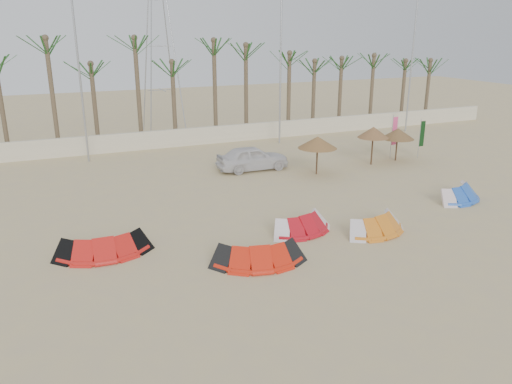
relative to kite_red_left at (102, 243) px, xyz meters
name	(u,v)px	position (x,y,z in m)	size (l,w,h in m)	color
ground	(323,275)	(6.95, -5.03, -0.42)	(120.00, 120.00, 0.00)	tan
boundary_wall	(170,138)	(6.95, 16.97, 0.23)	(60.00, 0.30, 1.30)	beige
palm_line	(170,56)	(7.61, 18.47, 6.02)	(52.00, 4.00, 7.70)	brown
lamp_b	(80,72)	(0.98, 14.97, 5.35)	(1.25, 0.14, 11.00)	#A5A8AD
lamp_c	(281,66)	(14.98, 14.97, 5.35)	(1.25, 0.14, 11.00)	#A5A8AD
lamp_d	(412,62)	(26.98, 14.97, 5.35)	(1.25, 0.14, 11.00)	#A5A8AD
pylon	(165,131)	(7.95, 22.97, -0.42)	(3.00, 3.00, 14.00)	#A5A8AD
kite_red_left	(102,243)	(0.00, 0.00, 0.00)	(3.61, 1.64, 0.90)	red
kite_red_mid	(255,251)	(5.17, -3.05, 0.00)	(3.68, 2.17, 0.90)	red
kite_red_right	(300,222)	(8.13, -1.08, 0.00)	(3.15, 2.03, 0.90)	red
kite_orange	(373,222)	(11.03, -2.38, 0.00)	(3.23, 2.03, 0.90)	orange
kite_blue	(456,191)	(17.52, -0.51, 0.00)	(3.31, 2.30, 0.90)	blue
parasol_left	(318,142)	(13.25, 6.37, 1.52)	(2.35, 2.35, 2.30)	#4C331E
parasol_mid	(373,132)	(17.63, 6.93, 1.68)	(1.99, 1.99, 2.46)	#4C331E
parasol_right	(398,134)	(19.74, 7.15, 1.39)	(2.17, 2.17, 2.16)	#4C331E
flag_pink	(394,132)	(20.08, 7.94, 1.31)	(0.45, 0.06, 2.92)	#A5A8AD
flag_green	(422,135)	(21.71, 7.10, 1.15)	(0.45, 0.06, 2.65)	#A5A8AD
car	(252,158)	(10.07, 8.77, 0.34)	(1.79, 4.44, 1.51)	silver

